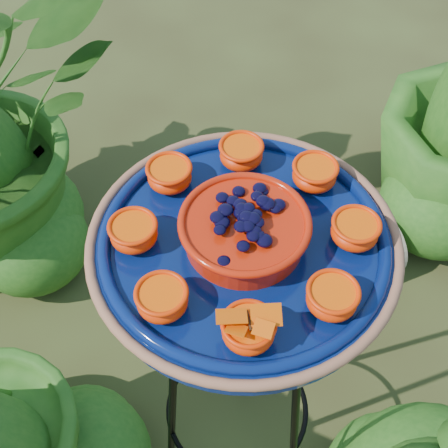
# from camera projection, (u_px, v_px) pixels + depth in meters

# --- Properties ---
(ground_plane) EXTENTS (20.00, 20.00, 0.00)m
(ground_plane) POSITION_uv_depth(u_px,v_px,m) (217.00, 411.00, 1.68)
(ground_plane) COLOR #312915
(ground_plane) RESTS_ON ground
(tripod_stand) EXTENTS (0.37, 0.37, 0.86)m
(tripod_stand) POSITION_uv_depth(u_px,v_px,m) (239.00, 361.00, 1.20)
(tripod_stand) COLOR black
(tripod_stand) RESTS_ON ground
(feeder_dish) EXTENTS (0.52, 0.52, 0.10)m
(feeder_dish) POSITION_uv_depth(u_px,v_px,m) (244.00, 242.00, 0.90)
(feeder_dish) COLOR #061750
(feeder_dish) RESTS_ON tripod_stand
(driftwood_log) EXTENTS (0.60, 0.38, 0.19)m
(driftwood_log) POSITION_uv_depth(u_px,v_px,m) (308.00, 273.00, 1.84)
(driftwood_log) COLOR tan
(driftwood_log) RESTS_ON ground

